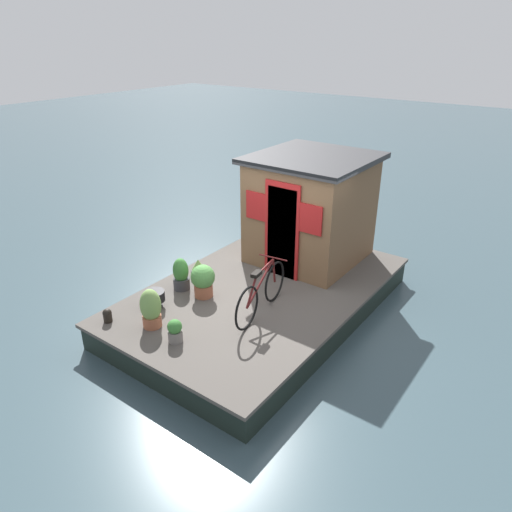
{
  "coord_description": "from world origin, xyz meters",
  "views": [
    {
      "loc": [
        -6.02,
        -4.28,
        4.63
      ],
      "look_at": [
        -0.2,
        0.0,
        1.19
      ],
      "focal_mm": 33.24,
      "sensor_mm": 36.0,
      "label": 1
    }
  ],
  "objects_px": {
    "potted_plant_succulent": "(203,280)",
    "potted_plant_ivy": "(151,309)",
    "houseboat_cabin": "(311,208)",
    "potted_plant_sage": "(198,269)",
    "bicycle": "(261,292)",
    "potted_plant_thyme": "(181,275)",
    "charcoal_grill": "(155,297)",
    "potted_plant_lavender": "(175,331)",
    "mooring_bollard": "(107,315)"
  },
  "relations": [
    {
      "from": "potted_plant_succulent",
      "to": "potted_plant_ivy",
      "type": "distance_m",
      "value": 1.16
    },
    {
      "from": "houseboat_cabin",
      "to": "potted_plant_sage",
      "type": "bearing_deg",
      "value": 149.05
    },
    {
      "from": "bicycle",
      "to": "potted_plant_thyme",
      "type": "distance_m",
      "value": 1.63
    },
    {
      "from": "charcoal_grill",
      "to": "potted_plant_lavender",
      "type": "bearing_deg",
      "value": -116.85
    },
    {
      "from": "potted_plant_sage",
      "to": "mooring_bollard",
      "type": "relative_size",
      "value": 1.65
    },
    {
      "from": "potted_plant_thyme",
      "to": "charcoal_grill",
      "type": "distance_m",
      "value": 0.72
    },
    {
      "from": "potted_plant_ivy",
      "to": "charcoal_grill",
      "type": "distance_m",
      "value": 0.58
    },
    {
      "from": "potted_plant_ivy",
      "to": "charcoal_grill",
      "type": "height_order",
      "value": "potted_plant_ivy"
    },
    {
      "from": "potted_plant_sage",
      "to": "bicycle",
      "type": "bearing_deg",
      "value": -100.61
    },
    {
      "from": "houseboat_cabin",
      "to": "potted_plant_lavender",
      "type": "bearing_deg",
      "value": 178.47
    },
    {
      "from": "bicycle",
      "to": "potted_plant_succulent",
      "type": "height_order",
      "value": "bicycle"
    },
    {
      "from": "potted_plant_thyme",
      "to": "potted_plant_lavender",
      "type": "distance_m",
      "value": 1.59
    },
    {
      "from": "houseboat_cabin",
      "to": "potted_plant_thyme",
      "type": "relative_size",
      "value": 3.7
    },
    {
      "from": "potted_plant_ivy",
      "to": "potted_plant_lavender",
      "type": "xyz_separation_m",
      "value": [
        -0.07,
        -0.57,
        -0.14
      ]
    },
    {
      "from": "charcoal_grill",
      "to": "potted_plant_sage",
      "type": "bearing_deg",
      "value": 6.16
    },
    {
      "from": "houseboat_cabin",
      "to": "charcoal_grill",
      "type": "relative_size",
      "value": 6.46
    },
    {
      "from": "potted_plant_thyme",
      "to": "potted_plant_sage",
      "type": "height_order",
      "value": "potted_plant_thyme"
    },
    {
      "from": "potted_plant_sage",
      "to": "potted_plant_ivy",
      "type": "bearing_deg",
      "value": -162.34
    },
    {
      "from": "houseboat_cabin",
      "to": "potted_plant_thyme",
      "type": "bearing_deg",
      "value": 155.13
    },
    {
      "from": "potted_plant_succulent",
      "to": "charcoal_grill",
      "type": "relative_size",
      "value": 1.73
    },
    {
      "from": "potted_plant_sage",
      "to": "potted_plant_lavender",
      "type": "relative_size",
      "value": 1.03
    },
    {
      "from": "potted_plant_thyme",
      "to": "potted_plant_succulent",
      "type": "xyz_separation_m",
      "value": [
        0.04,
        -0.49,
        0.04
      ]
    },
    {
      "from": "potted_plant_succulent",
      "to": "potted_plant_lavender",
      "type": "relative_size",
      "value": 1.63
    },
    {
      "from": "potted_plant_succulent",
      "to": "charcoal_grill",
      "type": "distance_m",
      "value": 0.85
    },
    {
      "from": "potted_plant_thyme",
      "to": "potted_plant_ivy",
      "type": "distance_m",
      "value": 1.22
    },
    {
      "from": "potted_plant_thyme",
      "to": "mooring_bollard",
      "type": "distance_m",
      "value": 1.47
    },
    {
      "from": "potted_plant_thyme",
      "to": "potted_plant_succulent",
      "type": "relative_size",
      "value": 1.01
    },
    {
      "from": "potted_plant_thyme",
      "to": "potted_plant_ivy",
      "type": "relative_size",
      "value": 0.91
    },
    {
      "from": "houseboat_cabin",
      "to": "potted_plant_lavender",
      "type": "distance_m",
      "value": 3.75
    },
    {
      "from": "potted_plant_ivy",
      "to": "potted_plant_lavender",
      "type": "distance_m",
      "value": 0.59
    },
    {
      "from": "houseboat_cabin",
      "to": "mooring_bollard",
      "type": "height_order",
      "value": "houseboat_cabin"
    },
    {
      "from": "bicycle",
      "to": "potted_plant_lavender",
      "type": "xyz_separation_m",
      "value": [
        -1.37,
        0.57,
        -0.21
      ]
    },
    {
      "from": "bicycle",
      "to": "potted_plant_succulent",
      "type": "distance_m",
      "value": 1.13
    },
    {
      "from": "potted_plant_thyme",
      "to": "bicycle",
      "type": "bearing_deg",
      "value": -83.66
    },
    {
      "from": "bicycle",
      "to": "mooring_bollard",
      "type": "distance_m",
      "value": 2.44
    },
    {
      "from": "houseboat_cabin",
      "to": "potted_plant_lavender",
      "type": "xyz_separation_m",
      "value": [
        -3.65,
        0.1,
        -0.86
      ]
    },
    {
      "from": "potted_plant_succulent",
      "to": "potted_plant_lavender",
      "type": "distance_m",
      "value": 1.35
    },
    {
      "from": "bicycle",
      "to": "charcoal_grill",
      "type": "xyz_separation_m",
      "value": [
        -0.89,
        1.52,
        -0.19
      ]
    },
    {
      "from": "potted_plant_succulent",
      "to": "mooring_bollard",
      "type": "xyz_separation_m",
      "value": [
        -1.49,
        0.68,
        -0.2
      ]
    },
    {
      "from": "potted_plant_succulent",
      "to": "potted_plant_sage",
      "type": "xyz_separation_m",
      "value": [
        0.45,
        0.53,
        -0.14
      ]
    },
    {
      "from": "potted_plant_succulent",
      "to": "potted_plant_lavender",
      "type": "bearing_deg",
      "value": -155.79
    },
    {
      "from": "bicycle",
      "to": "potted_plant_ivy",
      "type": "relative_size",
      "value": 2.56
    },
    {
      "from": "potted_plant_succulent",
      "to": "potted_plant_ivy",
      "type": "height_order",
      "value": "potted_plant_ivy"
    },
    {
      "from": "potted_plant_succulent",
      "to": "houseboat_cabin",
      "type": "bearing_deg",
      "value": -15.04
    },
    {
      "from": "potted_plant_thyme",
      "to": "potted_plant_lavender",
      "type": "relative_size",
      "value": 1.64
    },
    {
      "from": "potted_plant_sage",
      "to": "charcoal_grill",
      "type": "height_order",
      "value": "potted_plant_sage"
    },
    {
      "from": "bicycle",
      "to": "mooring_bollard",
      "type": "bearing_deg",
      "value": 132.24
    },
    {
      "from": "potted_plant_lavender",
      "to": "charcoal_grill",
      "type": "bearing_deg",
      "value": 63.15
    },
    {
      "from": "potted_plant_sage",
      "to": "mooring_bollard",
      "type": "distance_m",
      "value": 1.95
    },
    {
      "from": "houseboat_cabin",
      "to": "bicycle",
      "type": "distance_m",
      "value": 2.42
    }
  ]
}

